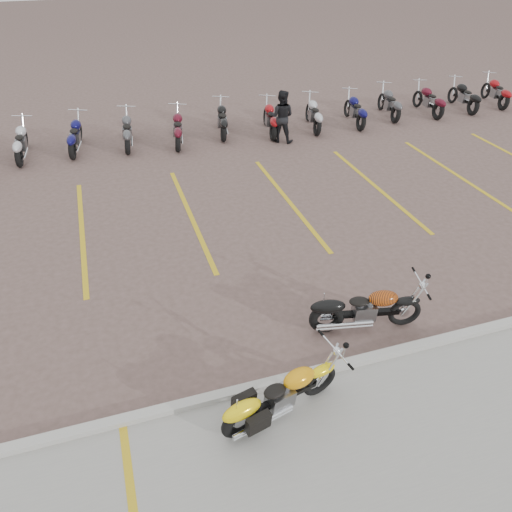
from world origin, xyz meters
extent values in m
plane|color=#705550|center=(0.00, 0.00, 0.00)|extent=(100.00, 100.00, 0.00)
cube|color=#ADAAA3|center=(0.00, -2.00, 0.06)|extent=(60.00, 0.18, 0.12)
torus|color=black|center=(0.74, -2.37, 0.30)|extent=(0.61, 0.24, 0.60)
torus|color=black|center=(-0.65, -2.71, 0.30)|extent=(0.66, 0.30, 0.64)
cube|color=black|center=(0.04, -2.54, 0.35)|extent=(1.19, 0.39, 0.09)
cube|color=slate|center=(0.00, -2.55, 0.41)|extent=(0.44, 0.36, 0.31)
ellipsoid|color=orange|center=(0.29, -2.48, 0.68)|extent=(0.59, 0.42, 0.28)
ellipsoid|color=black|center=(-0.12, -2.58, 0.65)|extent=(0.41, 0.32, 0.11)
torus|color=black|center=(2.92, -1.36, 0.30)|extent=(0.62, 0.23, 0.62)
torus|color=black|center=(1.48, -1.07, 0.30)|extent=(0.67, 0.29, 0.65)
cube|color=black|center=(2.20, -1.21, 0.36)|extent=(1.23, 0.36, 0.09)
cube|color=slate|center=(2.15, -1.20, 0.42)|extent=(0.45, 0.36, 0.32)
ellipsoid|color=black|center=(2.46, -1.27, 0.70)|extent=(0.60, 0.41, 0.28)
ellipsoid|color=black|center=(2.03, -1.18, 0.66)|extent=(0.41, 0.32, 0.11)
imported|color=black|center=(4.04, 8.18, 0.87)|extent=(1.07, 1.01, 1.74)
camera|label=1|loc=(-1.87, -7.24, 6.33)|focal=35.00mm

